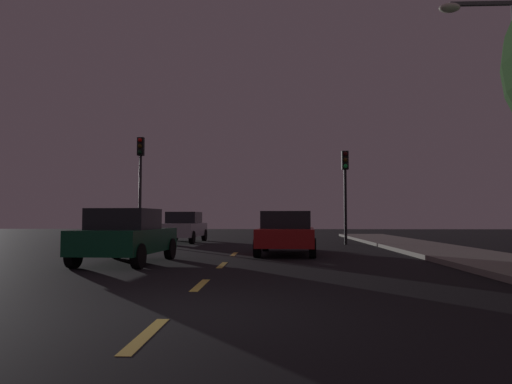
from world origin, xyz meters
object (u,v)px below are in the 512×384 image
(traffic_signal_left, at_px, (140,169))
(street_lamp_right, at_px, (505,103))
(traffic_signal_right, at_px, (345,178))
(car_adjacent_lane, at_px, (126,236))
(car_oncoming_far, at_px, (183,227))
(car_stopped_ahead, at_px, (287,233))

(traffic_signal_left, bearing_deg, street_lamp_right, -39.12)
(traffic_signal_left, relative_size, street_lamp_right, 0.74)
(traffic_signal_right, distance_m, street_lamp_right, 10.64)
(traffic_signal_left, bearing_deg, traffic_signal_right, -0.01)
(car_adjacent_lane, relative_size, street_lamp_right, 0.57)
(traffic_signal_left, xyz_separation_m, street_lamp_right, (12.61, -10.26, 0.63))
(traffic_signal_right, bearing_deg, car_oncoming_far, 166.72)
(car_stopped_ahead, distance_m, car_adjacent_lane, 5.77)
(traffic_signal_left, bearing_deg, car_oncoming_far, 47.45)
(traffic_signal_left, xyz_separation_m, traffic_signal_right, (9.99, -0.00, -0.47))
(car_stopped_ahead, distance_m, car_oncoming_far, 9.55)
(car_stopped_ahead, relative_size, car_adjacent_lane, 1.07)
(car_stopped_ahead, relative_size, street_lamp_right, 0.61)
(traffic_signal_right, relative_size, car_stopped_ahead, 1.05)
(traffic_signal_right, bearing_deg, car_stopped_ahead, -116.32)
(traffic_signal_right, height_order, street_lamp_right, street_lamp_right)
(traffic_signal_left, height_order, traffic_signal_right, traffic_signal_left)
(traffic_signal_right, xyz_separation_m, car_oncoming_far, (-8.21, 1.94, -2.38))
(traffic_signal_right, bearing_deg, car_adjacent_lane, -128.78)
(car_stopped_ahead, bearing_deg, traffic_signal_left, 139.12)
(traffic_signal_left, distance_m, car_adjacent_lane, 10.20)
(traffic_signal_left, relative_size, traffic_signal_right, 1.16)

